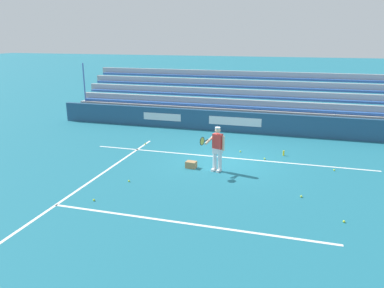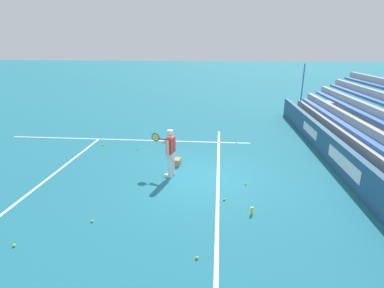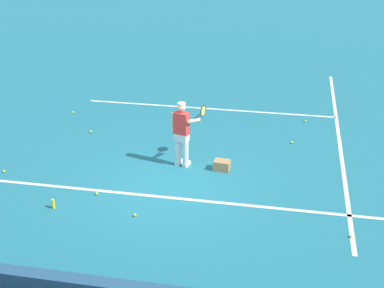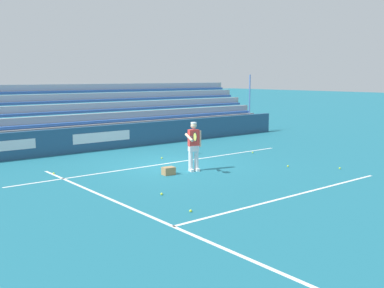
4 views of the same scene
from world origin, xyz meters
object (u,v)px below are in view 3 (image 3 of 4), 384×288
at_px(tennis_ball_midcourt, 351,236).
at_px(tennis_ball_stray_back, 305,121).
at_px(tennis_ball_near_player, 292,142).
at_px(ball_box_cardboard, 222,165).
at_px(tennis_ball_by_box, 91,131).
at_px(tennis_player, 182,133).
at_px(water_bottle, 53,204).
at_px(tennis_ball_far_right, 4,171).
at_px(tennis_ball_far_left, 97,194).
at_px(tennis_ball_on_baseline, 135,215).
at_px(tennis_ball_toward_net, 73,112).

bearing_deg(tennis_ball_midcourt, tennis_ball_stray_back, 98.47).
bearing_deg(tennis_ball_near_player, ball_box_cardboard, -130.09).
height_order(tennis_ball_by_box, tennis_ball_near_player, same).
xyz_separation_m(tennis_player, tennis_ball_by_box, (-3.13, 1.62, -0.86)).
bearing_deg(tennis_player, water_bottle, -131.56).
xyz_separation_m(tennis_ball_by_box, water_bottle, (0.78, -4.28, 0.08)).
xyz_separation_m(tennis_ball_far_right, water_bottle, (1.96, -1.38, 0.08)).
height_order(tennis_ball_stray_back, tennis_ball_far_right, same).
bearing_deg(tennis_ball_stray_back, tennis_player, -129.88).
relative_size(tennis_ball_far_left, tennis_ball_near_player, 1.00).
bearing_deg(water_bottle, ball_box_cardboard, 37.36).
xyz_separation_m(ball_box_cardboard, water_bottle, (-3.39, -2.59, -0.02)).
relative_size(ball_box_cardboard, tennis_ball_near_player, 6.06).
xyz_separation_m(tennis_ball_by_box, tennis_ball_on_baseline, (2.64, -4.26, 0.00)).
relative_size(tennis_player, water_bottle, 7.80).
bearing_deg(water_bottle, tennis_ball_stray_back, 49.41).
xyz_separation_m(tennis_player, tennis_ball_far_right, (-4.32, -1.27, -0.86)).
xyz_separation_m(tennis_ball_on_baseline, tennis_ball_far_right, (-3.83, 1.37, 0.00)).
bearing_deg(tennis_ball_near_player, tennis_ball_midcourt, -73.96).
relative_size(tennis_ball_midcourt, water_bottle, 0.30).
bearing_deg(tennis_ball_near_player, tennis_ball_far_left, -138.51).
relative_size(tennis_ball_far_left, tennis_ball_far_right, 1.00).
relative_size(tennis_ball_by_box, tennis_ball_stray_back, 1.00).
xyz_separation_m(tennis_ball_stray_back, tennis_ball_toward_net, (-7.38, -0.68, 0.00)).
relative_size(tennis_ball_stray_back, tennis_ball_toward_net, 1.00).
relative_size(tennis_ball_on_baseline, tennis_ball_far_right, 1.00).
distance_m(tennis_ball_midcourt, tennis_ball_near_player, 4.70).
bearing_deg(tennis_ball_toward_net, tennis_ball_by_box, -50.70).
xyz_separation_m(tennis_ball_by_box, tennis_ball_far_right, (-1.19, -2.89, 0.00)).
height_order(tennis_ball_by_box, tennis_ball_far_left, same).
xyz_separation_m(tennis_ball_by_box, tennis_ball_toward_net, (-1.15, 1.41, 0.00)).
relative_size(tennis_ball_toward_net, water_bottle, 0.30).
distance_m(tennis_player, tennis_ball_on_baseline, 2.82).
distance_m(tennis_ball_on_baseline, tennis_ball_toward_net, 6.82).
height_order(tennis_player, water_bottle, tennis_player).
xyz_separation_m(tennis_ball_toward_net, tennis_ball_far_right, (-0.04, -4.30, 0.00)).
bearing_deg(tennis_ball_by_box, tennis_ball_on_baseline, -58.18).
distance_m(tennis_ball_stray_back, tennis_ball_midcourt, 6.34).
bearing_deg(tennis_ball_far_right, tennis_ball_toward_net, 89.50).
relative_size(tennis_ball_stray_back, tennis_ball_far_left, 1.00).
distance_m(tennis_ball_toward_net, tennis_ball_far_right, 4.30).
bearing_deg(tennis_ball_by_box, water_bottle, -79.72).
distance_m(ball_box_cardboard, tennis_ball_toward_net, 6.15).
height_order(ball_box_cardboard, tennis_ball_far_left, ball_box_cardboard).
bearing_deg(tennis_ball_midcourt, tennis_ball_toward_net, 146.07).
height_order(tennis_ball_on_baseline, tennis_ball_far_left, same).
bearing_deg(tennis_ball_far_left, tennis_ball_stray_back, 49.92).
height_order(tennis_ball_by_box, tennis_ball_stray_back, same).
xyz_separation_m(tennis_ball_midcourt, tennis_ball_far_left, (-5.66, 0.66, 0.00)).
relative_size(tennis_ball_midcourt, tennis_ball_toward_net, 1.00).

